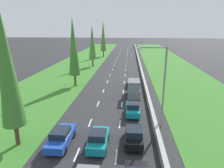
{
  "coord_description": "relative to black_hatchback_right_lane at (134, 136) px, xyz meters",
  "views": [
    {
      "loc": [
        2.69,
        0.47,
        10.86
      ],
      "look_at": [
        -0.18,
        32.4,
        1.49
      ],
      "focal_mm": 31.37,
      "sensor_mm": 36.0,
      "label": 1
    }
  ],
  "objects": [
    {
      "name": "teal_hatchback_right_lane",
      "position": [
        -0.01,
        6.47,
        0.0
      ],
      "size": [
        1.74,
        3.9,
        1.72
      ],
      "color": "teal",
      "rests_on": "ground"
    },
    {
      "name": "poplar_tree_fourth",
      "position": [
        -10.52,
        57.13,
        6.81
      ],
      "size": [
        2.13,
        2.13,
        13.19
      ],
      "color": "#4C3823",
      "rests_on": "ground"
    },
    {
      "name": "black_hatchback_right_lane",
      "position": [
        0.0,
        0.0,
        0.0
      ],
      "size": [
        1.74,
        3.9,
        1.72
      ],
      "color": "black",
      "rests_on": "ground"
    },
    {
      "name": "blue_sedan_left_lane",
      "position": [
        -6.9,
        -0.78,
        -0.02
      ],
      "size": [
        1.82,
        4.5,
        1.64
      ],
      "color": "#1E47B7",
      "rests_on": "ground"
    },
    {
      "name": "grey_van_right_lane",
      "position": [
        0.2,
        13.26,
        0.56
      ],
      "size": [
        1.96,
        4.9,
        2.82
      ],
      "color": "slate",
      "rests_on": "ground"
    },
    {
      "name": "poplar_tree_nearest",
      "position": [
        -11.02,
        -1.18,
        6.9
      ],
      "size": [
        2.13,
        2.13,
        13.37
      ],
      "color": "#4C3823",
      "rests_on": "ground"
    },
    {
      "name": "lane_markings",
      "position": [
        -3.29,
        42.81,
        -0.83
      ],
      "size": [
        3.64,
        116.0,
        0.01
      ],
      "color": "white",
      "rests_on": "ground"
    },
    {
      "name": "median_barrier",
      "position": [
        2.41,
        42.81,
        -0.41
      ],
      "size": [
        0.44,
        120.0,
        0.85
      ],
      "primitive_type": "cube",
      "color": "#9E9B93",
      "rests_on": "ground"
    },
    {
      "name": "teal_hatchback_centre_lane",
      "position": [
        -3.3,
        -0.9,
        0.0
      ],
      "size": [
        1.74,
        3.9,
        1.72
      ],
      "color": "teal",
      "rests_on": "ground"
    },
    {
      "name": "grass_verge_right",
      "position": [
        11.06,
        42.81,
        -0.82
      ],
      "size": [
        14.0,
        140.0,
        0.04
      ],
      "primitive_type": "cube",
      "color": "#387528",
      "rests_on": "ground"
    },
    {
      "name": "poplar_tree_second",
      "position": [
        -10.81,
        18.45,
        6.51
      ],
      "size": [
        2.11,
        2.11,
        12.58
      ],
      "color": "#4C3823",
      "rests_on": "ground"
    },
    {
      "name": "green_sedan_right_lane",
      "position": [
        0.18,
        19.66,
        -0.02
      ],
      "size": [
        1.82,
        4.5,
        1.64
      ],
      "color": "#237A33",
      "rests_on": "ground"
    },
    {
      "name": "grass_verge_left",
      "position": [
        -15.94,
        42.81,
        -0.82
      ],
      "size": [
        14.0,
        140.0,
        0.04
      ],
      "primitive_type": "cube",
      "color": "#387528",
      "rests_on": "ground"
    },
    {
      "name": "poplar_tree_third",
      "position": [
        -11.0,
        37.74,
        5.96
      ],
      "size": [
        2.09,
        2.09,
        11.48
      ],
      "color": "#4C3823",
      "rests_on": "ground"
    },
    {
      "name": "ground_plane",
      "position": [
        -3.29,
        42.81,
        -0.84
      ],
      "size": [
        300.0,
        300.0,
        0.0
      ],
      "primitive_type": "plane",
      "color": "#28282B",
      "rests_on": "ground"
    },
    {
      "name": "street_light_mast",
      "position": [
        2.8,
        3.68,
        4.4
      ],
      "size": [
        3.2,
        0.28,
        9.0
      ],
      "color": "gray",
      "rests_on": "ground"
    }
  ]
}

